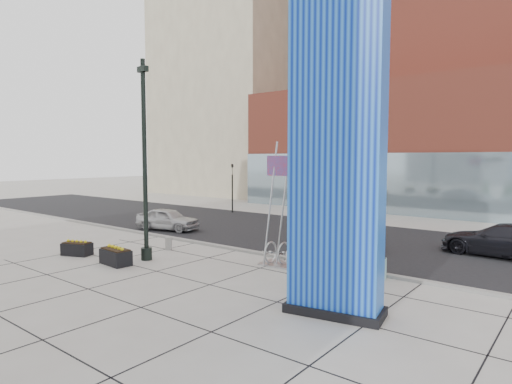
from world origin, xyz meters
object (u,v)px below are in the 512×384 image
Objects in this scene: public_art_sculpture at (288,234)px; overhead_street_sign at (308,173)px; blue_pylon at (337,159)px; lamp_post at (145,179)px; car_silver_mid at (335,233)px; concrete_bollard at (169,243)px; car_white_west at (168,219)px.

public_art_sculpture is 1.14× the size of overhead_street_sign.
lamp_post is (-9.86, 0.78, -0.92)m from blue_pylon.
lamp_post reaches higher than car_silver_mid.
blue_pylon is at bearing -156.79° from car_silver_mid.
public_art_sculpture is (-4.20, 3.79, -3.16)m from blue_pylon.
lamp_post is at bearing -155.58° from public_art_sculpture.
blue_pylon is 10.39m from car_silver_mid.
concrete_bollard is at bearing 113.28° from lamp_post.
car_silver_mid is (-4.48, 8.54, -3.85)m from blue_pylon.
lamp_post is 9.89m from car_silver_mid.
lamp_post is 6.79m from public_art_sculpture.
blue_pylon is 11.87m from concrete_bollard.
concrete_bollard is at bearing 155.07° from blue_pylon.
concrete_bollard is (-0.86, 2.01, -3.32)m from lamp_post.
concrete_bollard is at bearing -144.63° from car_white_west.
overhead_street_sign is 1.08× the size of car_silver_mid.
car_silver_mid is at bearing 55.24° from lamp_post.
overhead_street_sign is at bearing -118.76° from car_white_west.
lamp_post is 2.06× the size of car_silver_mid.
car_white_west is (-5.43, 5.81, -2.94)m from lamp_post.
blue_pylon is 9.94m from lamp_post.
overhead_street_sign is 1.14× the size of car_white_west.
overhead_street_sign reaches higher than concrete_bollard.
public_art_sculpture is at bearing 175.91° from overhead_street_sign.
blue_pylon is 4.80m from overhead_street_sign.
blue_pylon is 1.06× the size of lamp_post.
car_silver_mid is (6.25, 5.75, 0.39)m from concrete_bollard.
concrete_bollard is 0.16× the size of car_white_west.
lamp_post reaches higher than overhead_street_sign.
public_art_sculpture is at bearing 27.96° from lamp_post.
public_art_sculpture reaches higher than concrete_bollard.
car_silver_mid is (-0.28, 4.75, -0.68)m from public_art_sculpture.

